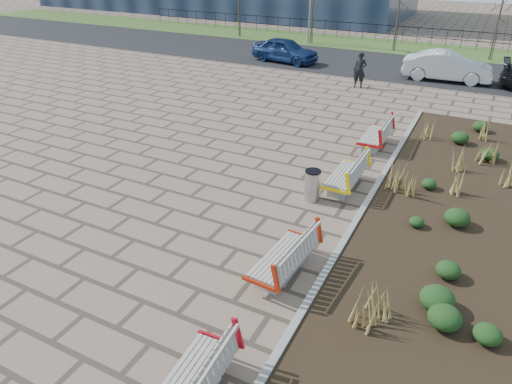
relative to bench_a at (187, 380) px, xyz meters
The scene contains 18 objects.
ground 3.84m from the bench_a, 141.93° to the left, with size 120.00×120.00×0.00m, color #725E4E.
planting_bed 8.05m from the bench_a, 66.15° to the left, with size 4.50×18.00×0.10m, color black.
planting_curb 7.42m from the bench_a, 82.87° to the left, with size 0.16×18.00×0.15m, color gray.
grass_verge_far 30.50m from the bench_a, 95.65° to the left, with size 80.00×5.00×0.04m, color #33511E.
road 24.54m from the bench_a, 97.02° to the left, with size 80.00×7.00×0.02m, color black.
bench_a is the anchor object (origin of this frame).
bench_b 3.69m from the bench_a, 90.00° to the left, with size 0.90×2.10×1.00m, color #AE230B, non-canonical shape.
bench_c 8.24m from the bench_a, 90.00° to the left, with size 0.90×2.10×1.00m, color yellow, non-canonical shape.
bench_d 11.86m from the bench_a, 90.00° to the left, with size 0.90×2.10×1.00m, color red, non-canonical shape.
litter_bin 7.15m from the bench_a, 94.81° to the left, with size 0.44×0.44×0.92m, color #B2B2B7.
pedestrian 19.35m from the bench_a, 97.90° to the left, with size 0.64×0.42×1.76m, color black.
car_blue 24.01m from the bench_a, 110.17° to the left, with size 1.67×4.16×1.42m, color navy.
car_silver 22.54m from the bench_a, 87.09° to the left, with size 1.57×4.51×1.49m, color silver.
tree_a 32.55m from the bench_a, 117.47° to the left, with size 1.40×1.40×4.00m, color #4C3D2D, non-canonical shape.
tree_b 30.26m from the bench_a, 107.33° to the left, with size 1.40×1.40×4.00m, color #4C3D2D, non-canonical shape.
tree_c 29.05m from the bench_a, 95.94° to the left, with size 1.40×1.40×4.00m, color #4C3D2D, non-canonical shape.
tree_d 29.05m from the bench_a, 84.06° to the left, with size 1.40×1.40×4.00m, color #4C3D2D, non-canonical shape.
railing_fence 31.99m from the bench_a, 95.38° to the left, with size 44.00×0.10×1.20m, color black, non-canonical shape.
Camera 1 is at (6.20, -6.19, 6.59)m, focal length 32.00 mm.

